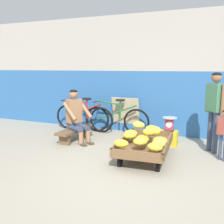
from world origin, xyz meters
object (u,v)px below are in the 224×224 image
at_px(bicycle_far_left, 116,119).
at_px(shopping_bag, 158,146).
at_px(low_bench, 75,131).
at_px(weighing_scale, 169,124).
at_px(sign_board, 126,115).
at_px(vendor_seated, 76,116).
at_px(plastic_crate, 169,138).
at_px(customer_adult, 215,103).
at_px(customer_child, 224,130).
at_px(banana_cart, 145,146).
at_px(bicycle_near_left, 84,117).

bearing_deg(bicycle_far_left, shopping_bag, -38.18).
xyz_separation_m(low_bench, weighing_scale, (2.02, 0.47, 0.25)).
bearing_deg(sign_board, weighing_scale, -30.54).
xyz_separation_m(vendor_seated, sign_board, (0.72, 1.23, -0.13)).
bearing_deg(plastic_crate, vendor_seated, -165.33).
distance_m(customer_adult, shopping_bag, 1.33).
height_order(low_bench, customer_child, customer_child).
bearing_deg(low_bench, customer_child, -1.77).
height_order(vendor_seated, sign_board, vendor_seated).
bearing_deg(plastic_crate, sign_board, 149.50).
height_order(banana_cart, customer_child, customer_child).
bearing_deg(customer_adult, low_bench, -173.48).
xyz_separation_m(banana_cart, shopping_bag, (0.14, 0.46, -0.12)).
distance_m(vendor_seated, sign_board, 1.43).
bearing_deg(banana_cart, shopping_bag, 73.47).
height_order(banana_cart, plastic_crate, banana_cart).
relative_size(banana_cart, weighing_scale, 5.00).
bearing_deg(sign_board, vendor_seated, -120.27).
bearing_deg(shopping_bag, low_bench, 177.89).
distance_m(sign_board, customer_adult, 2.31).
bearing_deg(bicycle_near_left, sign_board, 17.03).
bearing_deg(bicycle_far_left, vendor_seated, -119.26).
xyz_separation_m(low_bench, sign_board, (0.80, 1.19, 0.24)).
bearing_deg(shopping_bag, sign_board, 131.57).
xyz_separation_m(bicycle_near_left, sign_board, (1.05, 0.32, 0.08)).
bearing_deg(bicycle_far_left, customer_child, -23.04).
xyz_separation_m(bicycle_near_left, shopping_bag, (2.16, -0.94, -0.23)).
distance_m(weighing_scale, customer_child, 1.19).
bearing_deg(weighing_scale, customer_child, -28.36).
bearing_deg(sign_board, plastic_crate, -30.50).
distance_m(customer_child, shopping_bag, 1.23).
bearing_deg(weighing_scale, bicycle_near_left, 169.95).
distance_m(weighing_scale, bicycle_far_left, 1.47).
distance_m(vendor_seated, plastic_crate, 2.05).
distance_m(bicycle_near_left, sign_board, 1.10).
relative_size(low_bench, customer_child, 1.22).
bearing_deg(plastic_crate, low_bench, -166.96).
bearing_deg(shopping_bag, bicycle_near_left, 156.51).
bearing_deg(plastic_crate, bicycle_far_left, 161.27).
distance_m(plastic_crate, sign_board, 1.45).
relative_size(vendor_seated, plastic_crate, 3.17).
height_order(weighing_scale, bicycle_far_left, bicycle_far_left).
xyz_separation_m(low_bench, bicycle_near_left, (-0.25, 0.87, 0.15)).
height_order(banana_cart, bicycle_far_left, bicycle_far_left).
distance_m(bicycle_far_left, sign_board, 0.31).
distance_m(weighing_scale, shopping_bag, 0.64).
bearing_deg(shopping_bag, weighing_scale, 78.73).
bearing_deg(customer_child, shopping_bag, 178.79).
xyz_separation_m(weighing_scale, bicycle_far_left, (-1.39, 0.47, -0.10)).
bearing_deg(sign_board, bicycle_far_left, -124.05).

